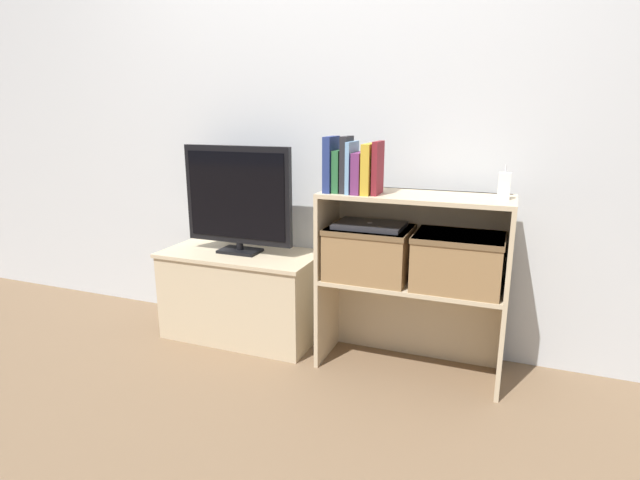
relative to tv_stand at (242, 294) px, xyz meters
name	(u,v)px	position (x,y,z in m)	size (l,w,h in m)	color
ground_plane	(308,366)	(0.48, -0.20, -0.24)	(16.00, 16.00, 0.00)	brown
wall_back	(339,117)	(0.48, 0.24, 0.96)	(10.00, 0.05, 2.40)	silver
tv_stand	(242,294)	(0.00, 0.00, 0.00)	(0.85, 0.43, 0.49)	#CCB793
tv	(238,197)	(0.00, 0.00, 0.54)	(0.61, 0.14, 0.57)	black
bookshelf_lower_tier	(412,309)	(0.95, 0.03, 0.04)	(0.87, 0.33, 0.45)	#CCB793
bookshelf_upper_tier	(417,223)	(0.95, 0.02, 0.47)	(0.87, 0.33, 0.42)	#CCB793
book_navy	(331,164)	(0.56, -0.10, 0.75)	(0.04, 0.14, 0.25)	navy
book_forest	(339,171)	(0.60, -0.10, 0.72)	(0.03, 0.12, 0.19)	#286638
book_charcoal	(346,165)	(0.63, -0.10, 0.75)	(0.03, 0.12, 0.26)	#232328
book_skyblue	(352,167)	(0.66, -0.10, 0.74)	(0.02, 0.15, 0.23)	#709ECC
book_plum	(360,173)	(0.70, -0.10, 0.71)	(0.04, 0.16, 0.19)	#6B2D66
book_mustard	(369,169)	(0.74, -0.10, 0.73)	(0.04, 0.16, 0.23)	gold
book_maroon	(378,168)	(0.78, -0.10, 0.74)	(0.02, 0.13, 0.24)	maroon
baby_monitor	(504,186)	(1.32, -0.04, 0.68)	(0.05, 0.04, 0.14)	white
storage_basket_left	(369,250)	(0.74, -0.05, 0.34)	(0.39, 0.30, 0.25)	#937047
storage_basket_right	(458,259)	(1.15, -0.05, 0.34)	(0.39, 0.30, 0.25)	#937047
laptop	(370,225)	(0.74, -0.05, 0.46)	(0.32, 0.23, 0.02)	#2D2D33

